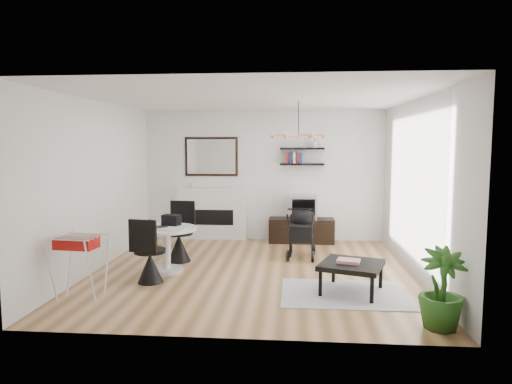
# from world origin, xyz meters

# --- Properties ---
(floor) EXTENTS (5.00, 5.00, 0.00)m
(floor) POSITION_xyz_m (0.00, 0.00, 0.00)
(floor) COLOR brown
(floor) RESTS_ON ground
(ceiling) EXTENTS (5.00, 5.00, 0.00)m
(ceiling) POSITION_xyz_m (0.00, 0.00, 2.70)
(ceiling) COLOR white
(ceiling) RESTS_ON wall_back
(wall_back) EXTENTS (5.00, 0.00, 5.00)m
(wall_back) POSITION_xyz_m (0.00, 2.50, 1.35)
(wall_back) COLOR white
(wall_back) RESTS_ON floor
(wall_left) EXTENTS (0.00, 5.00, 5.00)m
(wall_left) POSITION_xyz_m (-2.50, 0.00, 1.35)
(wall_left) COLOR white
(wall_left) RESTS_ON floor
(wall_right) EXTENTS (0.00, 5.00, 5.00)m
(wall_right) POSITION_xyz_m (2.50, 0.00, 1.35)
(wall_right) COLOR white
(wall_right) RESTS_ON floor
(sheer_curtain) EXTENTS (0.04, 3.60, 2.60)m
(sheer_curtain) POSITION_xyz_m (2.40, 0.20, 1.35)
(sheer_curtain) COLOR white
(sheer_curtain) RESTS_ON wall_right
(fireplace) EXTENTS (1.50, 0.17, 2.16)m
(fireplace) POSITION_xyz_m (-1.10, 2.42, 0.69)
(fireplace) COLOR white
(fireplace) RESTS_ON floor
(shelf_lower) EXTENTS (0.90, 0.25, 0.04)m
(shelf_lower) POSITION_xyz_m (0.80, 2.37, 1.60)
(shelf_lower) COLOR black
(shelf_lower) RESTS_ON wall_back
(shelf_upper) EXTENTS (0.90, 0.25, 0.04)m
(shelf_upper) POSITION_xyz_m (0.80, 2.37, 1.92)
(shelf_upper) COLOR black
(shelf_upper) RESTS_ON wall_back
(pendant_lamp) EXTENTS (0.90, 0.90, 0.10)m
(pendant_lamp) POSITION_xyz_m (0.70, 0.30, 2.15)
(pendant_lamp) COLOR tan
(pendant_lamp) RESTS_ON ceiling
(tv_console) EXTENTS (1.32, 0.46, 0.50)m
(tv_console) POSITION_xyz_m (0.80, 2.26, 0.25)
(tv_console) COLOR black
(tv_console) RESTS_ON floor
(crt_tv) EXTENTS (0.54, 0.47, 0.47)m
(crt_tv) POSITION_xyz_m (0.83, 2.26, 0.73)
(crt_tv) COLOR #B9B8BB
(crt_tv) RESTS_ON tv_console
(dining_table) EXTENTS (0.97, 0.97, 0.71)m
(dining_table) POSITION_xyz_m (-1.36, -0.10, 0.47)
(dining_table) COLOR white
(dining_table) RESTS_ON floor
(laptop) EXTENTS (0.37, 0.31, 0.02)m
(laptop) POSITION_xyz_m (-1.47, -0.18, 0.72)
(laptop) COLOR black
(laptop) RESTS_ON dining_table
(black_bag) EXTENTS (0.32, 0.24, 0.17)m
(black_bag) POSITION_xyz_m (-1.33, 0.12, 0.79)
(black_bag) COLOR black
(black_bag) RESTS_ON dining_table
(newspaper) EXTENTS (0.40, 0.34, 0.01)m
(newspaper) POSITION_xyz_m (-1.20, -0.25, 0.71)
(newspaper) COLOR silver
(newspaper) RESTS_ON dining_table
(drinking_glass) EXTENTS (0.06, 0.06, 0.10)m
(drinking_glass) POSITION_xyz_m (-1.67, 0.05, 0.76)
(drinking_glass) COLOR white
(drinking_glass) RESTS_ON dining_table
(chair_far) EXTENTS (0.49, 0.51, 1.02)m
(chair_far) POSITION_xyz_m (-1.32, 0.56, 0.32)
(chair_far) COLOR black
(chair_far) RESTS_ON floor
(chair_near) EXTENTS (0.47, 0.49, 0.96)m
(chair_near) POSITION_xyz_m (-1.44, -0.70, 0.30)
(chair_near) COLOR black
(chair_near) RESTS_ON floor
(drying_rack) EXTENTS (0.62, 0.58, 0.86)m
(drying_rack) POSITION_xyz_m (-2.09, -1.51, 0.45)
(drying_rack) COLOR white
(drying_rack) RESTS_ON floor
(stroller) EXTENTS (0.53, 0.80, 0.95)m
(stroller) POSITION_xyz_m (0.78, 1.03, 0.41)
(stroller) COLOR black
(stroller) RESTS_ON floor
(rug) EXTENTS (1.70, 1.23, 0.01)m
(rug) POSITION_xyz_m (1.34, -0.97, 0.01)
(rug) COLOR #A5A5A5
(rug) RESTS_ON floor
(coffee_table) EXTENTS (1.00, 1.00, 0.40)m
(coffee_table) POSITION_xyz_m (1.42, -0.90, 0.37)
(coffee_table) COLOR black
(coffee_table) RESTS_ON rug
(magazines) EXTENTS (0.35, 0.30, 0.04)m
(magazines) POSITION_xyz_m (1.38, -0.90, 0.44)
(magazines) COLOR #D23B34
(magazines) RESTS_ON coffee_table
(potted_plant) EXTENTS (0.54, 0.54, 0.89)m
(potted_plant) POSITION_xyz_m (2.25, -2.04, 0.44)
(potted_plant) COLOR #275819
(potted_plant) RESTS_ON floor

